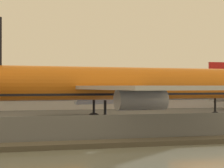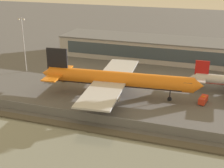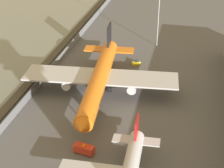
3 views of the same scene
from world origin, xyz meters
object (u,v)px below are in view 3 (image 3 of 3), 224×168
at_px(cargo_jet_orange, 100,78).
at_px(baggage_tug, 136,63).
at_px(ops_van, 84,149).
at_px(apron_light_mast_apron_west, 158,16).

bearing_deg(cargo_jet_orange, baggage_tug, 162.48).
xyz_separation_m(cargo_jet_orange, ops_van, (29.59, 3.19, -4.86)).
bearing_deg(ops_van, apron_light_mast_apron_west, 172.41).
relative_size(cargo_jet_orange, apron_light_mast_apron_west, 2.50).
height_order(ops_van, apron_light_mast_apron_west, apron_light_mast_apron_west).
xyz_separation_m(cargo_jet_orange, baggage_tug, (-24.66, 7.79, -5.33)).
relative_size(baggage_tug, apron_light_mast_apron_west, 0.16).
height_order(cargo_jet_orange, apron_light_mast_apron_west, apron_light_mast_apron_west).
height_order(baggage_tug, apron_light_mast_apron_west, apron_light_mast_apron_west).
distance_m(ops_van, apron_light_mast_apron_west, 76.33).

